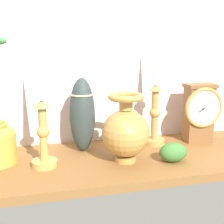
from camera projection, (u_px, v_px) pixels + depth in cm
name	position (u px, v px, depth cm)	size (l,w,h in cm)	color
ground_plane	(122.00, 160.00, 94.87)	(100.00, 36.00, 2.40)	brown
back_wall	(107.00, 46.00, 104.84)	(120.00, 2.00, 65.00)	silver
mantel_clock	(200.00, 111.00, 106.78)	(13.66, 8.66, 19.98)	brown
candlestick_tall_left	(155.00, 106.00, 103.25)	(7.32, 7.32, 37.50)	#B98E48
candlestick_tall_center	(42.00, 118.00, 84.21)	(7.18, 7.18, 38.93)	tan
brass_vase_bulbous	(125.00, 131.00, 89.08)	(13.63, 13.63, 19.85)	#C18F46
tall_ceramic_vase	(82.00, 115.00, 97.22)	(7.91, 7.91, 23.21)	#303C3B
ivy_sprig	(173.00, 152.00, 90.16)	(8.26, 5.78, 5.63)	#3F7533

